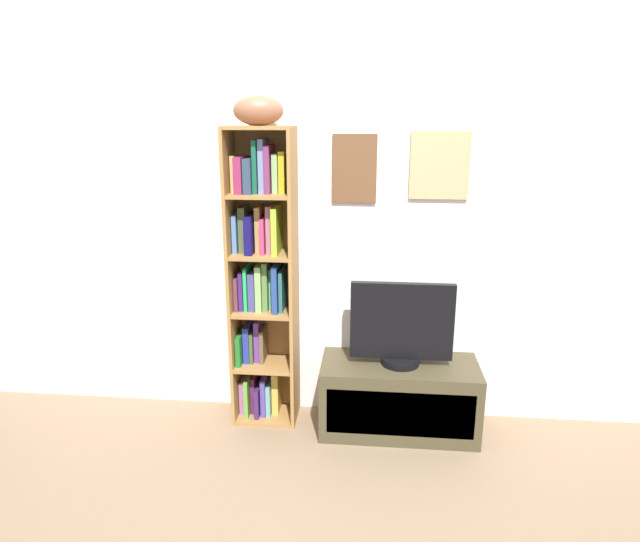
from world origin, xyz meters
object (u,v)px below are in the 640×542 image
object	(u,v)px
bookshelf	(261,277)
television	(402,326)
tv_stand	(399,397)
football	(258,111)

from	to	relation	value
bookshelf	television	xyz separation A→B (m)	(0.83, -0.10, -0.24)
television	bookshelf	bearing A→B (deg)	173.18
bookshelf	tv_stand	bearing A→B (deg)	-6.90
bookshelf	football	xyz separation A→B (m)	(0.02, -0.03, 0.95)
bookshelf	tv_stand	size ratio (longest dim) A/B	1.93
tv_stand	football	bearing A→B (deg)	175.05
football	tv_stand	size ratio (longest dim) A/B	0.30
television	football	bearing A→B (deg)	175.13
tv_stand	television	distance (m)	0.45
bookshelf	football	world-z (taller)	football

